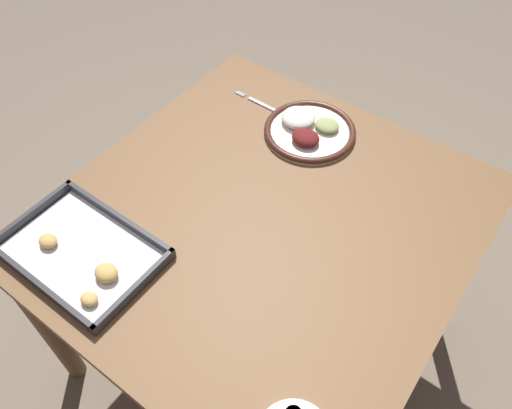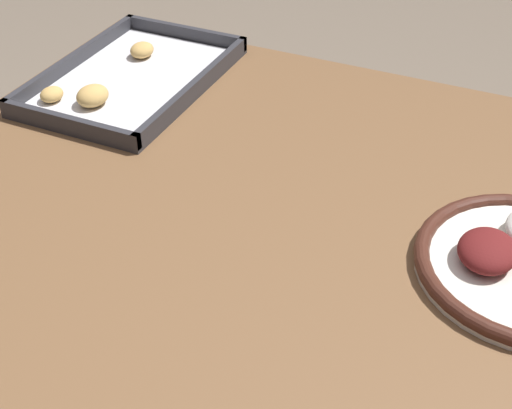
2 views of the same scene
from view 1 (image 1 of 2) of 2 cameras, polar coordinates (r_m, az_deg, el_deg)
The scene contains 5 objects.
ground_plane at distance 1.95m, azimuth 0.52°, elevation -15.13°, with size 8.00×8.00×0.00m, color #7A6B59.
dining_table at distance 1.39m, azimuth 0.71°, elevation -3.95°, with size 1.03×1.07×0.75m.
dinner_plate at distance 1.52m, azimuth 6.06°, elevation 8.50°, with size 0.28×0.28×0.05m.
fork at distance 1.62m, azimuth 1.15°, elevation 11.16°, with size 0.22×0.02×0.00m.
baking_tray at distance 1.29m, azimuth -19.25°, elevation -5.32°, with size 0.39×0.26×0.04m.
Camera 1 is at (-0.47, 0.67, 1.77)m, focal length 35.00 mm.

